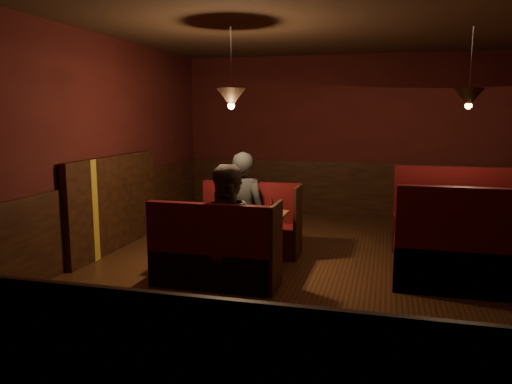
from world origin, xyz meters
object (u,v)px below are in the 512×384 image
(main_table, at_px, (233,226))
(main_bench_near, at_px, (215,260))
(second_bench_near, at_px, (474,259))
(second_table, at_px, (461,220))
(second_bench_far, at_px, (454,224))
(main_bench_far, at_px, (250,230))
(diner_b, at_px, (231,209))
(diner_a, at_px, (243,190))

(main_table, distance_m, main_bench_near, 0.75)
(second_bench_near, bearing_deg, main_table, 176.12)
(second_table, height_order, second_bench_far, second_bench_far)
(second_bench_far, bearing_deg, main_bench_far, -162.77)
(main_bench_far, relative_size, second_bench_far, 0.87)
(main_table, height_order, second_bench_far, second_bench_far)
(second_bench_far, height_order, diner_b, diner_b)
(second_table, bearing_deg, diner_b, -153.54)
(second_bench_near, bearing_deg, main_bench_far, 161.48)
(main_bench_near, distance_m, diner_a, 1.50)
(main_bench_far, bearing_deg, diner_a, -153.22)
(second_table, bearing_deg, second_bench_far, 87.80)
(diner_a, bearing_deg, main_table, 103.16)
(diner_b, bearing_deg, diner_a, 87.12)
(main_bench_near, xyz_separation_m, second_bench_far, (2.68, 2.26, 0.06))
(second_bench_near, relative_size, diner_a, 0.93)
(main_bench_far, xyz_separation_m, diner_a, (-0.08, -0.04, 0.56))
(main_table, relative_size, diner_b, 0.75)
(diner_b, bearing_deg, main_bench_far, 83.12)
(second_table, height_order, diner_b, diner_b)
(second_bench_near, distance_m, diner_a, 2.94)
(second_table, bearing_deg, second_bench_near, -87.80)
(diner_b, bearing_deg, second_table, 13.25)
(main_bench_far, bearing_deg, main_bench_near, -90.00)
(main_bench_far, xyz_separation_m, second_bench_far, (2.68, 0.83, 0.06))
(main_bench_far, distance_m, diner_a, 0.57)
(main_bench_near, xyz_separation_m, diner_a, (-0.08, 1.39, 0.56))
(main_bench_far, distance_m, second_table, 2.67)
(second_table, distance_m, second_bench_far, 0.90)
(main_bench_near, bearing_deg, diner_b, 46.50)
(main_bench_far, bearing_deg, second_table, -0.72)
(second_bench_far, bearing_deg, diner_b, -140.25)
(main_bench_near, height_order, second_table, main_bench_near)
(main_table, bearing_deg, main_bench_far, 88.84)
(second_bench_far, bearing_deg, diner_a, -162.46)
(main_table, distance_m, second_bench_near, 2.71)
(diner_b, bearing_deg, main_bench_near, -146.71)
(main_bench_far, height_order, second_bench_far, second_bench_far)
(main_table, relative_size, main_bench_near, 0.91)
(main_bench_near, bearing_deg, main_table, 91.17)
(second_bench_far, bearing_deg, second_bench_near, -90.00)
(second_bench_far, xyz_separation_m, diner_a, (-2.77, -0.87, 0.50))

